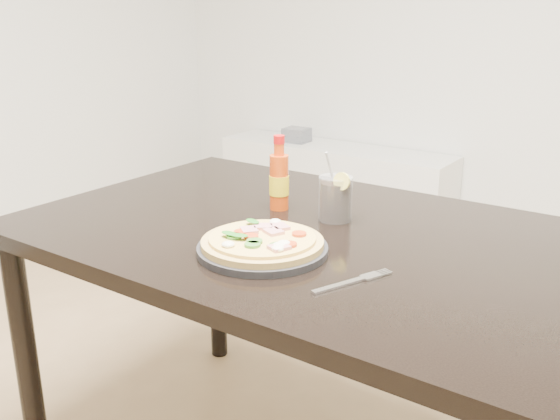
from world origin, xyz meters
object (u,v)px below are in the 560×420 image
Objects in this scene: pizza at (263,241)px; media_console at (333,188)px; dining_table at (308,261)px; hot_sauce_bottle at (279,180)px; plate at (262,249)px; cola_cup at (335,199)px; fork at (355,281)px.

pizza is 2.36m from media_console.
dining_table is 1.00× the size of media_console.
pizza is 1.35× the size of hot_sauce_bottle.
hot_sauce_bottle is at bearing 118.54° from plate.
cola_cup is at bearing -59.91° from media_console.
fork is 0.13× the size of media_console.
hot_sauce_bottle reaches higher than cola_cup.
plate reaches higher than fork.
cola_cup reaches higher than plate.
pizza is 0.29m from cola_cup.
pizza is at bearing -61.35° from hot_sauce_bottle.
plate is at bearing 147.82° from pizza.
plate is 1.58× the size of fork.
hot_sauce_bottle is 0.14× the size of media_console.
pizza reaches higher than media_console.
dining_table reaches higher than media_console.
dining_table is 4.91× the size of plate.
cola_cup is at bearing 148.52° from fork.
pizza reaches higher than plate.
fork is at bearing -4.89° from plate.
cola_cup is (0.02, 0.28, 0.05)m from plate.
hot_sauce_bottle is at bearing 118.65° from pizza.
hot_sauce_bottle is (-0.15, 0.28, 0.05)m from pizza.
cola_cup is at bearing 86.92° from plate.
pizza is (0.00, -0.19, 0.11)m from dining_table.
fork is 2.48m from media_console.
plate reaches higher than media_console.
plate is 1.45× the size of hot_sauce_bottle.
hot_sauce_bottle is (-0.15, 0.28, 0.07)m from plate.
pizza is 1.53× the size of cola_cup.
pizza is at bearing -32.18° from plate.
media_console is (-0.86, 1.78, -0.58)m from hot_sauce_bottle.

